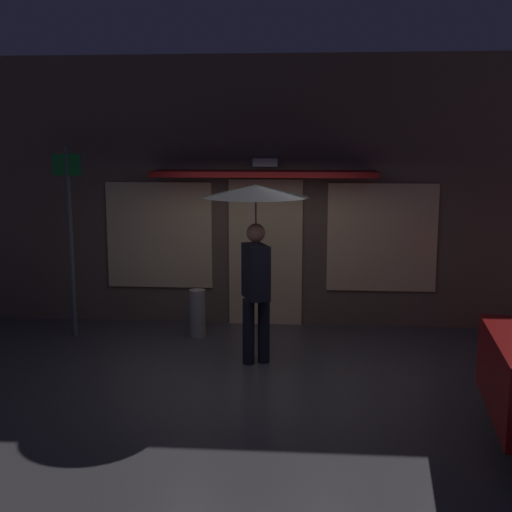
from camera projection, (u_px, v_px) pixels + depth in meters
ground_plane at (253, 372)px, 8.14m from camera, size 18.00×18.00×0.00m
building_facade at (266, 193)px, 10.09m from camera, size 9.46×1.00×4.00m
person_with_umbrella at (256, 223)px, 8.18m from camera, size 1.29×1.29×2.24m
street_sign_post at (70, 231)px, 9.39m from camera, size 0.40×0.07×2.69m
sidewalk_bollard at (198, 313)px, 9.57m from camera, size 0.23×0.23×0.68m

